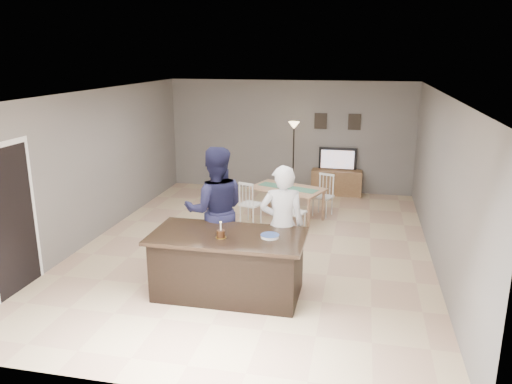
% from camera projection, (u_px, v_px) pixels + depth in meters
% --- Properties ---
extents(floor, '(8.00, 8.00, 0.00)m').
position_uv_depth(floor, '(255.00, 247.00, 8.85)').
color(floor, tan).
rests_on(floor, ground).
extents(room_shell, '(8.00, 8.00, 8.00)m').
position_uv_depth(room_shell, '(255.00, 154.00, 8.40)').
color(room_shell, slate).
rests_on(room_shell, floor).
extents(kitchen_island, '(2.15, 1.10, 0.90)m').
position_uv_depth(kitchen_island, '(228.00, 264.00, 7.03)').
color(kitchen_island, black).
rests_on(kitchen_island, floor).
extents(tv_console, '(1.20, 0.40, 0.60)m').
position_uv_depth(tv_console, '(336.00, 182.00, 12.07)').
color(tv_console, brown).
rests_on(tv_console, floor).
extents(television, '(0.91, 0.12, 0.53)m').
position_uv_depth(television, '(338.00, 159.00, 11.99)').
color(television, black).
rests_on(television, tv_console).
extents(tv_screen_glow, '(0.78, 0.00, 0.78)m').
position_uv_depth(tv_screen_glow, '(337.00, 159.00, 11.91)').
color(tv_screen_glow, orange).
rests_on(tv_screen_glow, tv_console).
extents(picture_frames, '(1.10, 0.02, 0.38)m').
position_uv_depth(picture_frames, '(337.00, 121.00, 11.89)').
color(picture_frames, black).
rests_on(picture_frames, room_shell).
extents(doorway, '(0.00, 2.10, 2.65)m').
position_uv_depth(doorway, '(11.00, 207.00, 6.95)').
color(doorway, black).
rests_on(doorway, floor).
extents(woman, '(0.73, 0.55, 1.80)m').
position_uv_depth(woman, '(282.00, 225.00, 7.29)').
color(woman, silver).
rests_on(woman, floor).
extents(man, '(1.15, 1.01, 1.99)m').
position_uv_depth(man, '(216.00, 210.00, 7.67)').
color(man, '#171733').
rests_on(man, floor).
extents(birthday_cake, '(0.15, 0.15, 0.23)m').
position_uv_depth(birthday_cake, '(221.00, 234.00, 6.78)').
color(birthday_cake, gold).
rests_on(birthday_cake, kitchen_island).
extents(plate_stack, '(0.26, 0.26, 0.04)m').
position_uv_depth(plate_stack, '(270.00, 236.00, 6.79)').
color(plate_stack, white).
rests_on(plate_stack, kitchen_island).
extents(dining_table, '(1.85, 2.00, 0.88)m').
position_uv_depth(dining_table, '(288.00, 193.00, 10.19)').
color(dining_table, tan).
rests_on(dining_table, floor).
extents(floor_lamp, '(0.26, 0.26, 1.77)m').
position_uv_depth(floor_lamp, '(294.00, 139.00, 11.80)').
color(floor_lamp, black).
rests_on(floor_lamp, floor).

